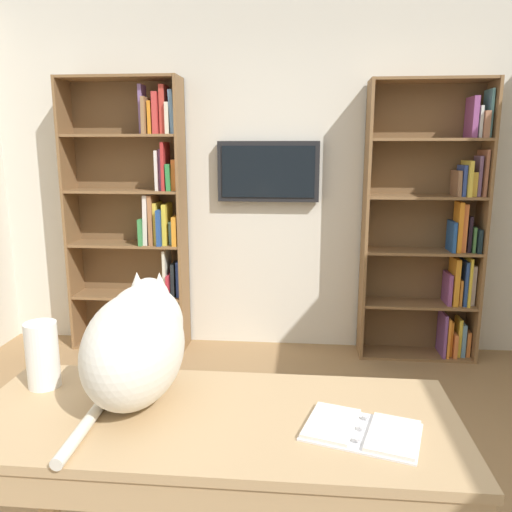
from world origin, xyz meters
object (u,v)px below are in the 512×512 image
object	(u,v)px
bookshelf_left	(435,229)
bookshelf_right	(142,218)
wall_mounted_tv	(268,172)
desk	(212,452)
open_binder	(362,430)
paper_towel_roll	(42,355)
cat	(138,340)

from	to	relation	value
bookshelf_left	bookshelf_right	size ratio (longest dim) A/B	0.98
wall_mounted_tv	desk	bearing A→B (deg)	90.04
open_binder	paper_towel_roll	world-z (taller)	paper_towel_roll
bookshelf_left	wall_mounted_tv	bearing A→B (deg)	-3.67
wall_mounted_tv	cat	world-z (taller)	wall_mounted_tv
wall_mounted_tv	cat	size ratio (longest dim) A/B	1.22
bookshelf_left	desk	bearing A→B (deg)	62.88
wall_mounted_tv	desk	world-z (taller)	wall_mounted_tv
desk	open_binder	bearing A→B (deg)	174.59
open_binder	bookshelf_left	bearing A→B (deg)	-107.86
paper_towel_roll	bookshelf_right	bearing A→B (deg)	-80.80
cat	paper_towel_roll	bearing A→B (deg)	-6.24
cat	open_binder	xyz separation A→B (m)	(-0.72, 0.17, -0.19)
desk	cat	xyz separation A→B (m)	(0.27, -0.12, 0.31)
cat	open_binder	size ratio (longest dim) A/B	1.69
bookshelf_right	paper_towel_roll	distance (m)	2.33
bookshelf_left	bookshelf_right	distance (m)	2.25
wall_mounted_tv	paper_towel_roll	xyz separation A→B (m)	(0.62, 2.38, -0.53)
cat	desk	bearing A→B (deg)	155.13
bookshelf_right	desk	world-z (taller)	bookshelf_right
bookshelf_right	wall_mounted_tv	world-z (taller)	bookshelf_right
cat	open_binder	bearing A→B (deg)	167.00
wall_mounted_tv	desk	size ratio (longest dim) A/B	0.51
bookshelf_right	wall_mounted_tv	size ratio (longest dim) A/B	2.70
open_binder	wall_mounted_tv	bearing A→B (deg)	-80.00
bookshelf_left	wall_mounted_tv	xyz separation A→B (m)	(1.26, -0.08, 0.42)
cat	open_binder	world-z (taller)	cat
bookshelf_left	open_binder	world-z (taller)	bookshelf_left
desk	open_binder	xyz separation A→B (m)	(-0.45, 0.04, 0.13)
wall_mounted_tv	cat	distance (m)	2.47
bookshelf_right	cat	bearing A→B (deg)	107.32
bookshelf_left	wall_mounted_tv	distance (m)	1.33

